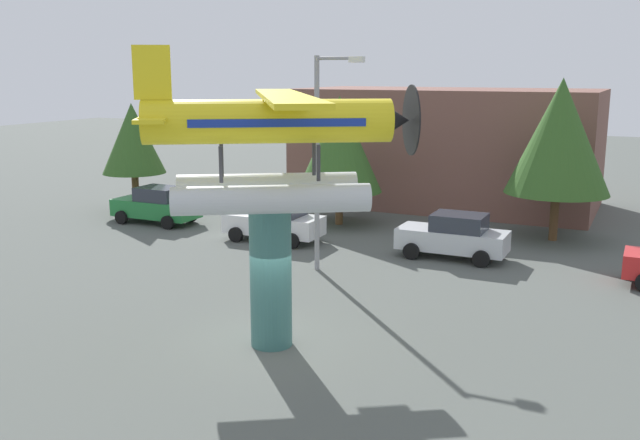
{
  "coord_description": "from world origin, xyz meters",
  "views": [
    {
      "loc": [
        8.83,
        -15.56,
        7.16
      ],
      "look_at": [
        0.0,
        3.0,
        2.82
      ],
      "focal_mm": 39.84,
      "sensor_mm": 36.0,
      "label": 1
    }
  ],
  "objects_px": {
    "floatplane_monument": "(274,141)",
    "storefront_building": "(447,147)",
    "car_mid_white": "(275,221)",
    "car_near_green": "(157,205)",
    "tree_center_back": "(560,137)",
    "tree_west": "(133,139)",
    "streetlight_primary": "(322,148)",
    "display_pedestal": "(271,277)",
    "tree_east": "(339,144)",
    "car_far_silver": "(454,236)"
  },
  "relations": [
    {
      "from": "display_pedestal",
      "to": "car_near_green",
      "type": "height_order",
      "value": "display_pedestal"
    },
    {
      "from": "storefront_building",
      "to": "tree_east",
      "type": "height_order",
      "value": "storefront_building"
    },
    {
      "from": "car_mid_white",
      "to": "streetlight_primary",
      "type": "xyz_separation_m",
      "value": [
        3.76,
        -3.26,
        3.59
      ]
    },
    {
      "from": "tree_east",
      "to": "display_pedestal",
      "type": "bearing_deg",
      "value": -72.81
    },
    {
      "from": "car_mid_white",
      "to": "floatplane_monument",
      "type": "bearing_deg",
      "value": 119.17
    },
    {
      "from": "tree_center_back",
      "to": "floatplane_monument",
      "type": "bearing_deg",
      "value": -107.84
    },
    {
      "from": "car_far_silver",
      "to": "storefront_building",
      "type": "relative_size",
      "value": 0.27
    },
    {
      "from": "tree_east",
      "to": "tree_west",
      "type": "bearing_deg",
      "value": -171.6
    },
    {
      "from": "car_mid_white",
      "to": "tree_center_back",
      "type": "distance_m",
      "value": 12.49
    },
    {
      "from": "floatplane_monument",
      "to": "storefront_building",
      "type": "xyz_separation_m",
      "value": [
        -1.56,
        21.93,
        -2.33
      ]
    },
    {
      "from": "car_mid_white",
      "to": "tree_center_back",
      "type": "bearing_deg",
      "value": -153.97
    },
    {
      "from": "car_near_green",
      "to": "floatplane_monument",
      "type": "bearing_deg",
      "value": 138.76
    },
    {
      "from": "display_pedestal",
      "to": "car_far_silver",
      "type": "relative_size",
      "value": 0.9
    },
    {
      "from": "storefront_building",
      "to": "car_mid_white",
      "type": "bearing_deg",
      "value": -109.8
    },
    {
      "from": "car_near_green",
      "to": "tree_center_back",
      "type": "relative_size",
      "value": 0.61
    },
    {
      "from": "tree_center_back",
      "to": "tree_west",
      "type": "bearing_deg",
      "value": -172.78
    },
    {
      "from": "floatplane_monument",
      "to": "tree_east",
      "type": "distance_m",
      "value": 15.36
    },
    {
      "from": "streetlight_primary",
      "to": "tree_center_back",
      "type": "bearing_deg",
      "value": 50.6
    },
    {
      "from": "tree_center_back",
      "to": "streetlight_primary",
      "type": "bearing_deg",
      "value": -129.4
    },
    {
      "from": "tree_center_back",
      "to": "car_far_silver",
      "type": "bearing_deg",
      "value": -123.05
    },
    {
      "from": "car_far_silver",
      "to": "tree_east",
      "type": "xyz_separation_m",
      "value": [
        -6.54,
        3.77,
        2.93
      ]
    },
    {
      "from": "streetlight_primary",
      "to": "tree_west",
      "type": "bearing_deg",
      "value": 156.27
    },
    {
      "from": "floatplane_monument",
      "to": "car_near_green",
      "type": "bearing_deg",
      "value": 106.42
    },
    {
      "from": "car_mid_white",
      "to": "streetlight_primary",
      "type": "relative_size",
      "value": 0.55
    },
    {
      "from": "floatplane_monument",
      "to": "tree_center_back",
      "type": "bearing_deg",
      "value": 39.81
    },
    {
      "from": "car_near_green",
      "to": "tree_west",
      "type": "xyz_separation_m",
      "value": [
        -2.86,
        1.92,
        2.88
      ]
    },
    {
      "from": "display_pedestal",
      "to": "car_mid_white",
      "type": "bearing_deg",
      "value": 118.54
    },
    {
      "from": "car_near_green",
      "to": "car_far_silver",
      "type": "xyz_separation_m",
      "value": [
        14.49,
        -0.25,
        0.0
      ]
    },
    {
      "from": "floatplane_monument",
      "to": "storefront_building",
      "type": "distance_m",
      "value": 22.11
    },
    {
      "from": "storefront_building",
      "to": "tree_east",
      "type": "xyz_separation_m",
      "value": [
        -3.08,
        -7.38,
        0.7
      ]
    },
    {
      "from": "car_near_green",
      "to": "storefront_building",
      "type": "xyz_separation_m",
      "value": [
        11.03,
        10.9,
        2.23
      ]
    },
    {
      "from": "storefront_building",
      "to": "streetlight_primary",
      "type": "bearing_deg",
      "value": -91.64
    },
    {
      "from": "car_mid_white",
      "to": "car_near_green",
      "type": "bearing_deg",
      "value": -6.16
    },
    {
      "from": "car_near_green",
      "to": "storefront_building",
      "type": "distance_m",
      "value": 15.66
    },
    {
      "from": "display_pedestal",
      "to": "car_mid_white",
      "type": "relative_size",
      "value": 0.9
    },
    {
      "from": "display_pedestal",
      "to": "tree_center_back",
      "type": "bearing_deg",
      "value": 71.86
    },
    {
      "from": "car_far_silver",
      "to": "tree_center_back",
      "type": "distance_m",
      "value": 6.71
    },
    {
      "from": "display_pedestal",
      "to": "storefront_building",
      "type": "height_order",
      "value": "storefront_building"
    },
    {
      "from": "display_pedestal",
      "to": "streetlight_primary",
      "type": "relative_size",
      "value": 0.49
    },
    {
      "from": "floatplane_monument",
      "to": "car_far_silver",
      "type": "bearing_deg",
      "value": 47.63
    },
    {
      "from": "car_far_silver",
      "to": "car_near_green",
      "type": "bearing_deg",
      "value": -0.98
    },
    {
      "from": "car_mid_white",
      "to": "storefront_building",
      "type": "xyz_separation_m",
      "value": [
        4.19,
        11.63,
        2.23
      ]
    },
    {
      "from": "car_near_green",
      "to": "streetlight_primary",
      "type": "distance_m",
      "value": 11.89
    },
    {
      "from": "streetlight_primary",
      "to": "tree_east",
      "type": "xyz_separation_m",
      "value": [
        -2.65,
        7.52,
        -0.66
      ]
    },
    {
      "from": "car_near_green",
      "to": "storefront_building",
      "type": "height_order",
      "value": "storefront_building"
    },
    {
      "from": "storefront_building",
      "to": "floatplane_monument",
      "type": "bearing_deg",
      "value": -85.93
    },
    {
      "from": "floatplane_monument",
      "to": "tree_west",
      "type": "bearing_deg",
      "value": 107.67
    },
    {
      "from": "display_pedestal",
      "to": "streetlight_primary",
      "type": "distance_m",
      "value": 7.79
    },
    {
      "from": "car_mid_white",
      "to": "tree_east",
      "type": "xyz_separation_m",
      "value": [
        1.11,
        4.26,
        2.93
      ]
    },
    {
      "from": "display_pedestal",
      "to": "tree_east",
      "type": "xyz_separation_m",
      "value": [
        -4.52,
        14.62,
        1.92
      ]
    }
  ]
}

